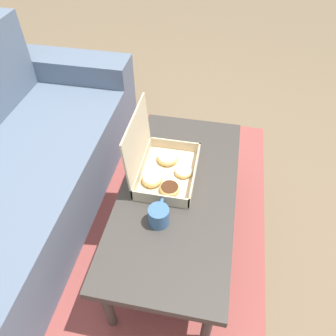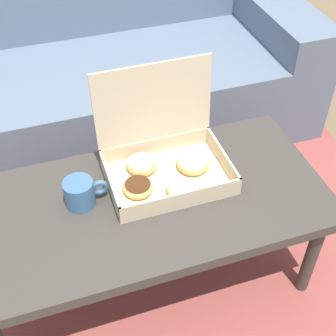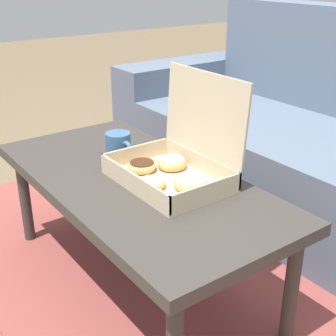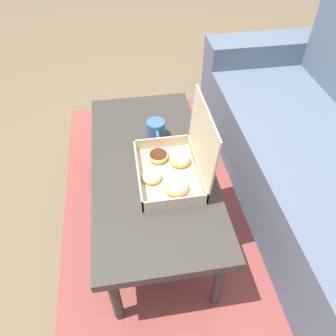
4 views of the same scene
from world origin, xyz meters
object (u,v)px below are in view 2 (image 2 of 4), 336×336
object	(u,v)px
pastry_box	(163,159)
coffee_mug	(81,193)
couch	(89,75)
coffee_table	(147,209)

from	to	relation	value
pastry_box	coffee_mug	distance (m)	0.29
couch	coffee_table	xyz separation A→B (m)	(0.00, -0.98, 0.08)
coffee_table	pastry_box	distance (m)	0.17
coffee_mug	couch	bearing A→B (deg)	78.23
coffee_mug	pastry_box	bearing A→B (deg)	10.01
couch	pastry_box	size ratio (longest dim) A/B	5.38
pastry_box	coffee_mug	size ratio (longest dim) A/B	2.85
pastry_box	coffee_mug	xyz separation A→B (m)	(-0.28, -0.05, -0.02)
couch	coffee_mug	xyz separation A→B (m)	(-0.19, -0.92, 0.17)
couch	coffee_mug	size ratio (longest dim) A/B	15.35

